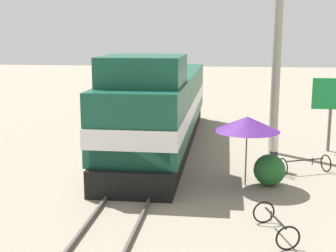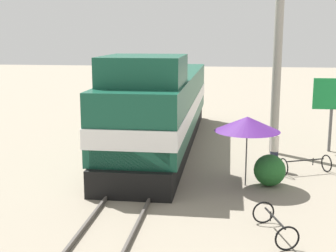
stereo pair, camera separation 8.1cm
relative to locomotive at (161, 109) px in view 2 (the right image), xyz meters
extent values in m
plane|color=gray|center=(0.00, -3.82, -1.91)|extent=(120.00, 120.00, 0.00)
cube|color=#4C4742|center=(-0.72, -3.82, -1.83)|extent=(0.08, 37.03, 0.15)
cube|color=#4C4742|center=(0.72, -3.82, -1.83)|extent=(0.08, 37.03, 0.15)
cube|color=black|center=(0.00, 0.48, -1.43)|extent=(2.92, 15.68, 0.95)
cube|color=#144C38|center=(0.00, 0.48, 0.32)|extent=(3.17, 15.06, 2.54)
cube|color=white|center=(0.00, 0.48, 0.06)|extent=(3.21, 15.21, 0.70)
cube|color=white|center=(0.00, -5.95, -0.25)|extent=(2.70, 2.20, 1.40)
cube|color=#144C38|center=(0.00, -4.22, 2.13)|extent=(2.98, 3.45, 1.08)
cylinder|color=#9E998E|center=(5.26, -0.28, 2.32)|extent=(0.39, 0.39, 8.44)
cylinder|color=#4C4C4C|center=(3.86, -5.18, -0.71)|extent=(0.05, 0.05, 2.39)
cone|color=#4C1E72|center=(3.86, -5.18, 0.36)|extent=(2.32, 2.32, 0.52)
cube|color=#595959|center=(7.86, 0.39, -0.92)|extent=(0.12, 0.12, 1.98)
cube|color=#198C3F|center=(7.86, 0.39, 0.78)|extent=(1.73, 0.08, 1.42)
sphere|color=#236028|center=(4.71, -5.07, -1.34)|extent=(1.14, 1.14, 1.14)
cube|color=#2D3347|center=(5.04, -3.09, -1.51)|extent=(0.30, 0.20, 0.79)
cylinder|color=silver|center=(5.04, -3.09, -0.80)|extent=(0.34, 0.34, 0.63)
sphere|color=tan|center=(5.04, -3.09, -0.37)|extent=(0.23, 0.23, 0.23)
torus|color=black|center=(7.08, -3.06, -1.56)|extent=(0.32, 0.66, 0.69)
torus|color=black|center=(5.34, -3.81, -1.56)|extent=(0.32, 0.66, 0.69)
cube|color=black|center=(6.21, -3.43, -1.36)|extent=(1.50, 0.67, 0.04)
cylinder|color=black|center=(6.52, -3.30, -1.44)|extent=(0.04, 0.04, 0.29)
torus|color=black|center=(4.27, -8.58, -1.58)|extent=(0.65, 0.23, 0.66)
torus|color=black|center=(4.75, -10.27, -1.58)|extent=(0.65, 0.23, 0.66)
cube|color=black|center=(4.51, -9.42, -1.39)|extent=(0.44, 1.45, 0.04)
cylinder|color=black|center=(4.42, -9.13, -1.46)|extent=(0.04, 0.04, 0.27)
camera|label=1|loc=(3.14, -21.55, 3.49)|focal=50.00mm
camera|label=2|loc=(3.22, -21.54, 3.49)|focal=50.00mm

